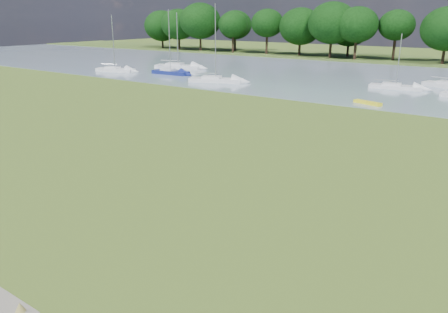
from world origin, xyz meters
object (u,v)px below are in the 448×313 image
Objects in this scene: sailboat_1 at (395,85)px; sailboat_7 at (115,69)px; kayak at (368,103)px; sailboat_0 at (215,78)px; sailboat_6 at (178,65)px; sailboat_9 at (170,71)px.

sailboat_1 is 40.26m from sailboat_7.
kayak is at bearing -94.77° from sailboat_1.
sailboat_0 reaches higher than sailboat_1.
sailboat_6 is 0.96× the size of sailboat_9.
kayak is 0.32× the size of sailboat_9.
sailboat_1 is 30.88m from sailboat_9.
sailboat_6 is (-34.38, 0.88, 0.13)m from sailboat_1.
sailboat_6 reaches higher than sailboat_7.
sailboat_1 reaches higher than kayak.
sailboat_6 is (-13.99, 8.76, 0.03)m from sailboat_0.
sailboat_9 is at bearing 144.19° from sailboat_0.
kayak is at bearing -19.65° from sailboat_7.
sailboat_0 is 1.06× the size of sailboat_9.
sailboat_0 is at bearing -170.58° from kayak.
sailboat_1 is at bearing -3.65° from sailboat_7.
sailboat_1 is 34.39m from sailboat_6.
sailboat_6 is 1.04× the size of sailboat_7.
sailboat_1 is 0.75× the size of sailboat_7.
sailboat_9 is (3.96, -6.21, -0.00)m from sailboat_6.
sailboat_6 is at bearing 44.67° from sailboat_7.
sailboat_9 reaches higher than kayak.
sailboat_0 is 1.15× the size of sailboat_7.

